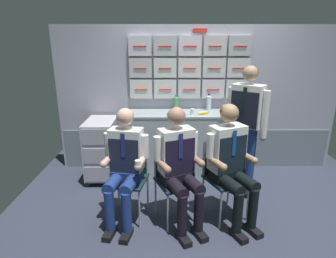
% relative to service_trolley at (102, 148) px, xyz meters
% --- Properties ---
extents(ground, '(4.80, 4.80, 0.04)m').
position_rel_service_trolley_xyz_m(ground, '(1.39, -0.97, -0.49)').
color(ground, '#303547').
extents(galley_bulkhead, '(4.20, 0.14, 2.15)m').
position_rel_service_trolley_xyz_m(galley_bulkhead, '(1.38, 0.41, 0.63)').
color(galley_bulkhead, '#A6A6B8').
rests_on(galley_bulkhead, ground).
extents(galley_counter, '(1.63, 0.53, 0.95)m').
position_rel_service_trolley_xyz_m(galley_counter, '(1.16, 0.12, 0.01)').
color(galley_counter, '#A4B1B5').
rests_on(galley_counter, ground).
extents(service_trolley, '(0.40, 0.65, 0.87)m').
position_rel_service_trolley_xyz_m(service_trolley, '(0.00, 0.00, 0.00)').
color(service_trolley, black).
rests_on(service_trolley, ground).
extents(folding_chair_left, '(0.47, 0.47, 0.87)m').
position_rel_service_trolley_xyz_m(folding_chair_left, '(0.51, -0.88, 0.07)').
color(folding_chair_left, '#A8AAAF').
rests_on(folding_chair_left, ground).
extents(crew_member_left, '(0.50, 0.64, 1.27)m').
position_rel_service_trolley_xyz_m(crew_member_left, '(0.48, -1.04, 0.23)').
color(crew_member_left, black).
rests_on(crew_member_left, ground).
extents(folding_chair_center, '(0.52, 0.52, 0.87)m').
position_rel_service_trolley_xyz_m(folding_chair_center, '(1.00, -0.94, 0.07)').
color(folding_chair_center, '#A8AAAF').
rests_on(folding_chair_center, ground).
extents(crew_member_center, '(0.56, 0.68, 1.29)m').
position_rel_service_trolley_xyz_m(crew_member_center, '(1.06, -1.09, 0.25)').
color(crew_member_center, black).
rests_on(crew_member_center, ground).
extents(folding_chair_right, '(0.53, 0.53, 0.87)m').
position_rel_service_trolley_xyz_m(folding_chair_right, '(1.54, -0.88, 0.07)').
color(folding_chair_right, '#A8AAAF').
rests_on(folding_chair_right, ground).
extents(crew_member_right, '(0.58, 0.70, 1.31)m').
position_rel_service_trolley_xyz_m(crew_member_right, '(1.61, -1.03, 0.26)').
color(crew_member_right, black).
rests_on(crew_member_right, ground).
extents(crew_member_standing, '(0.44, 0.40, 1.65)m').
position_rel_service_trolley_xyz_m(crew_member_standing, '(1.92, -0.41, 0.51)').
color(crew_member_standing, black).
rests_on(crew_member_standing, ground).
extents(water_bottle_blue_cap, '(0.07, 0.07, 0.22)m').
position_rel_service_trolley_xyz_m(water_bottle_blue_cap, '(1.06, 0.28, 0.59)').
color(water_bottle_blue_cap, '#489D56').
rests_on(water_bottle_blue_cap, galley_counter).
extents(water_bottle_tall, '(0.07, 0.07, 0.24)m').
position_rel_service_trolley_xyz_m(water_bottle_tall, '(1.55, 0.27, 0.60)').
color(water_bottle_tall, silver).
rests_on(water_bottle_tall, galley_counter).
extents(coffee_cup_spare, '(0.06, 0.06, 0.08)m').
position_rel_service_trolley_xyz_m(coffee_cup_spare, '(1.28, 0.00, 0.53)').
color(coffee_cup_spare, silver).
rests_on(coffee_cup_spare, galley_counter).
extents(espresso_cup_small, '(0.07, 0.07, 0.08)m').
position_rel_service_trolley_xyz_m(espresso_cup_small, '(1.78, 0.27, 0.53)').
color(espresso_cup_small, tan).
rests_on(espresso_cup_small, galley_counter).
extents(snack_banana, '(0.17, 0.10, 0.04)m').
position_rel_service_trolley_xyz_m(snack_banana, '(1.44, 0.03, 0.51)').
color(snack_banana, yellow).
rests_on(snack_banana, galley_counter).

